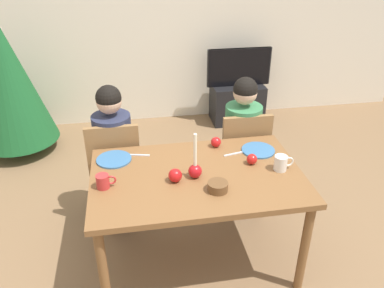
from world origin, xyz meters
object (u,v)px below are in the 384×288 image
dining_table (197,185)px  apple_by_left_plate (216,142)px  christmas_tree (7,80)px  chair_right (242,153)px  tv_stand (237,103)px  apple_by_right_mug (252,159)px  person_left_child (115,156)px  plate_left (114,159)px  mug_left (103,181)px  chair_left (116,164)px  mug_right (281,163)px  candle_centerpiece (195,168)px  person_right_child (241,146)px  apple_near_candle (175,175)px  plate_right (258,150)px  tv (239,67)px  bowl_walnuts (218,187)px

dining_table → apple_by_left_plate: size_ratio=18.38×
dining_table → christmas_tree: 2.54m
chair_right → tv_stand: size_ratio=1.41×
tv_stand → christmas_tree: (-2.57, -0.35, 0.58)m
chair_right → apple_by_right_mug: 0.62m
person_left_child → plate_left: person_left_child is taller
tv_stand → mug_left: (-1.54, -2.35, 0.56)m
chair_left → mug_left: size_ratio=7.12×
chair_right → apple_by_right_mug: bearing=-100.9°
apple_by_right_mug → mug_right: bearing=-32.4°
candle_centerpiece → apple_by_left_plate: candle_centerpiece is taller
person_right_child → apple_by_right_mug: person_right_child is taller
chair_left → plate_left: 0.41m
mug_left → apple_near_candle: bearing=-1.0°
chair_right → plate_right: bearing=-90.5°
chair_right → tv: 1.76m
candle_centerpiece → plate_left: candle_centerpiece is taller
plate_right → apple_by_left_plate: (-0.29, 0.12, 0.03)m
candle_centerpiece → apple_by_left_plate: bearing=59.2°
mug_left → apple_near_candle: 0.45m
tv_stand → tv: bearing=90.0°
person_right_child → plate_right: bearing=-90.5°
christmas_tree → plate_right: bearing=-39.0°
apple_near_candle → apple_by_right_mug: size_ratio=1.21×
apple_by_right_mug → dining_table: bearing=-170.4°
mug_left → apple_by_left_plate: 0.90m
chair_right → plate_left: size_ratio=3.67×
chair_left → bowl_walnuts: bearing=-51.2°
person_left_child → bowl_walnuts: (0.65, -0.84, 0.21)m
christmas_tree → bowl_walnuts: christmas_tree is taller
candle_centerpiece → person_right_child: bearing=52.2°
dining_table → apple_by_left_plate: apple_by_left_plate is taller
person_left_child → person_right_child: same height
christmas_tree → tv: bearing=7.8°
candle_centerpiece → bowl_walnuts: bearing=-56.8°
dining_table → mug_right: (0.56, -0.04, 0.14)m
plate_right → mug_left: (-1.10, -0.28, 0.04)m
dining_table → plate_right: bearing=24.8°
dining_table → plate_left: plate_left is taller
tv_stand → bowl_walnuts: bearing=-108.7°
chair_right → mug_right: (0.06, -0.65, 0.29)m
chair_left → apple_by_left_plate: chair_left is taller
chair_left → person_left_child: 0.07m
christmas_tree → chair_right: bearing=-32.2°
dining_table → person_right_child: (0.50, 0.64, -0.10)m
plate_left → bowl_walnuts: bearing=-36.9°
person_left_child → mug_left: person_left_child is taller
dining_table → christmas_tree: christmas_tree is taller
person_left_child → tv_stand: person_left_child is taller
person_left_child → plate_right: size_ratio=4.84×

